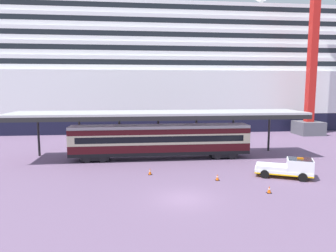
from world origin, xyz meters
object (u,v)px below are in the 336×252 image
traffic_cone_far (150,172)px  dockside_crane (317,21)px  traffic_cone_near (217,177)px  cruise_ship (85,74)px  train_carriage (160,140)px  service_truck (289,167)px  traffic_cone_mid (269,190)px

traffic_cone_far → dockside_crane: size_ratio=0.01×
traffic_cone_near → dockside_crane: dockside_crane is taller
cruise_ship → traffic_cone_far: (12.60, -41.77, -11.17)m
train_carriage → traffic_cone_near: bearing=-63.8°
service_truck → traffic_cone_near: bearing=-178.6°
dockside_crane → cruise_ship: bearing=156.4°
cruise_ship → traffic_cone_far: size_ratio=224.53×
service_truck → traffic_cone_far: 13.40m
traffic_cone_mid → traffic_cone_far: bearing=146.0°
train_carriage → traffic_cone_mid: 15.28m
service_truck → dockside_crane: (17.45, 25.28, 19.09)m
cruise_ship → traffic_cone_mid: (22.01, -48.12, -11.20)m
dockside_crane → traffic_cone_mid: bearing=-125.9°
cruise_ship → dockside_crane: dockside_crane is taller
dockside_crane → service_truck: bearing=-124.6°
cruise_ship → service_truck: (25.77, -44.14, -10.50)m
traffic_cone_mid → train_carriage: bearing=121.0°
traffic_cone_near → traffic_cone_far: (-6.12, 2.54, 0.03)m
traffic_cone_mid → traffic_cone_near: bearing=130.8°
cruise_ship → traffic_cone_far: bearing=-73.2°
service_truck → traffic_cone_far: bearing=169.8°
cruise_ship → train_carriage: cruise_ship is taller
service_truck → traffic_cone_near: service_truck is taller
cruise_ship → service_truck: size_ratio=26.17×
train_carriage → dockside_crane: bearing=29.3°
cruise_ship → train_carriage: bearing=-68.0°
service_truck → traffic_cone_mid: (-3.76, -3.98, -0.70)m
cruise_ship → dockside_crane: bearing=-23.6°
train_carriage → traffic_cone_mid: bearing=-59.0°
traffic_cone_near → traffic_cone_mid: size_ratio=0.99×
train_carriage → traffic_cone_mid: (7.81, -12.98, -2.01)m
train_carriage → traffic_cone_far: size_ratio=32.77×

